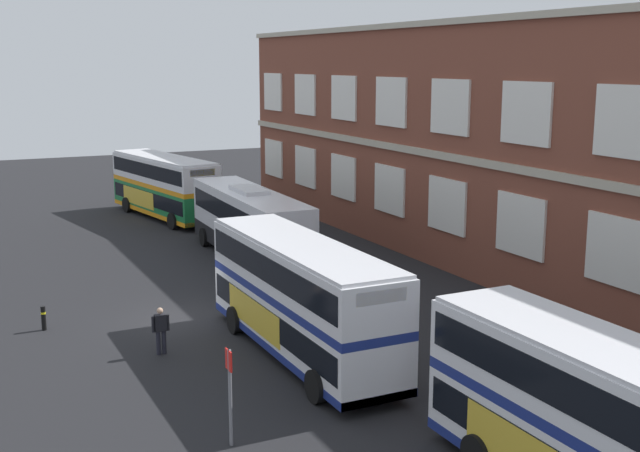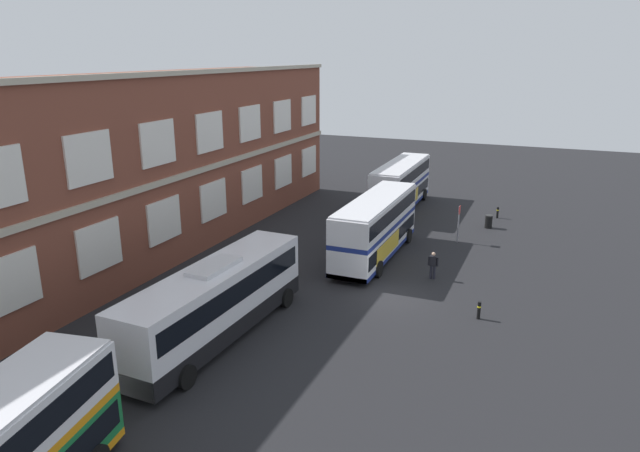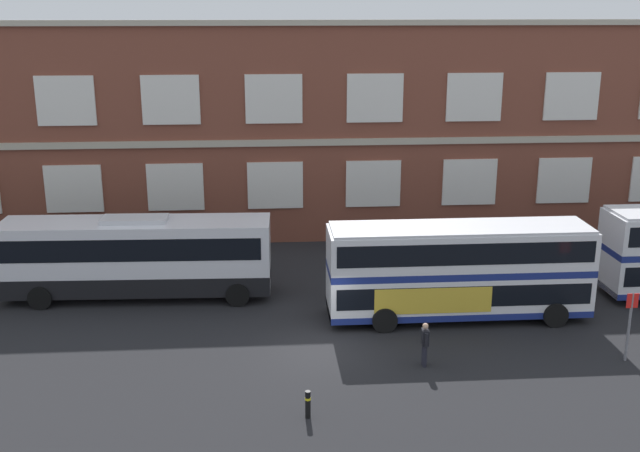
% 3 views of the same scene
% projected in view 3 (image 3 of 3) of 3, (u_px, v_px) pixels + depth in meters
% --- Properties ---
extents(ground_plane, '(120.00, 120.00, 0.00)m').
position_uv_depth(ground_plane, '(318.00, 329.00, 31.57)').
color(ground_plane, black).
extents(brick_terminal_building, '(48.95, 8.19, 12.12)m').
position_uv_depth(brick_terminal_building, '(273.00, 127.00, 45.10)').
color(brick_terminal_building, brown).
rests_on(brick_terminal_building, ground).
extents(double_decker_middle, '(11.00, 2.87, 4.07)m').
position_uv_depth(double_decker_middle, '(458.00, 270.00, 32.11)').
color(double_decker_middle, silver).
rests_on(double_decker_middle, ground).
extents(touring_coach, '(12.08, 3.18, 3.80)m').
position_uv_depth(touring_coach, '(137.00, 257.00, 34.45)').
color(touring_coach, silver).
rests_on(touring_coach, ground).
extents(waiting_passenger, '(0.24, 0.63, 1.70)m').
position_uv_depth(waiting_passenger, '(425.00, 343.00, 28.09)').
color(waiting_passenger, black).
rests_on(waiting_passenger, ground).
extents(bus_stand_flag, '(0.44, 0.10, 2.70)m').
position_uv_depth(bus_stand_flag, '(630.00, 320.00, 28.30)').
color(bus_stand_flag, slate).
rests_on(bus_stand_flag, ground).
extents(safety_bollard_west, '(0.19, 0.19, 0.95)m').
position_uv_depth(safety_bollard_west, '(308.00, 404.00, 24.65)').
color(safety_bollard_west, black).
rests_on(safety_bollard_west, ground).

